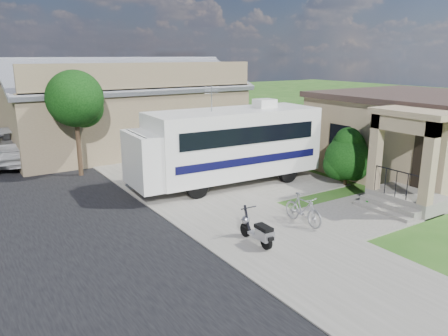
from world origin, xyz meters
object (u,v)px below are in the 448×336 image
motorhome (227,143)px  bicycle (303,211)px  shrub (347,156)px  scooter (258,231)px  pickup_truck (10,144)px  garden_hose (370,203)px

motorhome → bicycle: (-0.48, -5.01, -1.24)m
motorhome → shrub: motorhome is taller
shrub → scooter: size_ratio=1.66×
shrub → pickup_truck: shrub is taller
motorhome → garden_hose: 5.91m
motorhome → pickup_truck: motorhome is taller
motorhome → bicycle: motorhome is taller
motorhome → pickup_truck: bearing=129.8°
shrub → motorhome: bearing=145.8°
garden_hose → pickup_truck: bearing=124.7°
pickup_truck → shrub: bearing=137.0°
bicycle → garden_hose: 3.32m
scooter → garden_hose: 5.41m
pickup_truck → garden_hose: pickup_truck is taller
shrub → pickup_truck: (-10.84, 11.77, -0.35)m
bicycle → pickup_truck: bearing=113.2°
motorhome → scooter: (-2.55, -5.45, -1.28)m
shrub → bicycle: shrub is taller
pickup_truck → garden_hose: 17.03m
motorhome → garden_hose: bearing=-57.5°
motorhome → shrub: size_ratio=3.29×
scooter → garden_hose: (5.38, 0.52, -0.34)m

